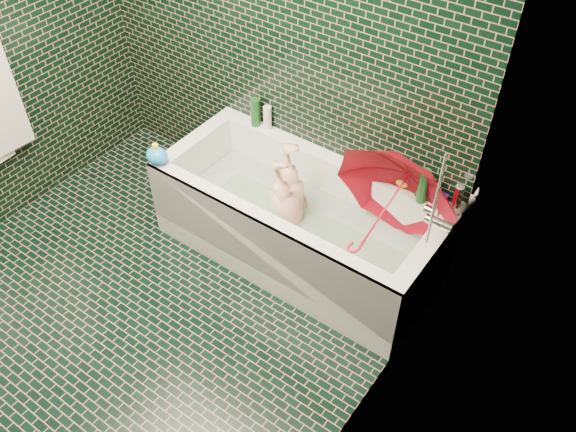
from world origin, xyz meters
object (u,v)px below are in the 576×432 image
Objects in this scene: bathtub at (298,230)px; rubber_duck at (404,181)px; bath_toy at (157,155)px; umbrella at (384,210)px; child at (292,217)px.

rubber_duck is (0.48, 0.36, 0.38)m from bathtub.
bathtub is 0.94m from bath_toy.
umbrella is at bearing 33.62° from bath_toy.
bathtub is 0.71m from rubber_duck.
umbrella is 6.16× the size of rubber_duck.
umbrella is 0.29m from rubber_duck.
rubber_duck reaches higher than bathtub.
bathtub is 15.23× the size of rubber_duck.
bathtub is at bearing -148.65° from rubber_duck.
child is at bearing -162.38° from bathtub.
child is 0.87m from bath_toy.
rubber_duck is 0.67× the size of bath_toy.
bath_toy reaches higher than bathtub.
bathtub is 0.10m from child.
rubber_duck is (0.51, 0.37, 0.28)m from child.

